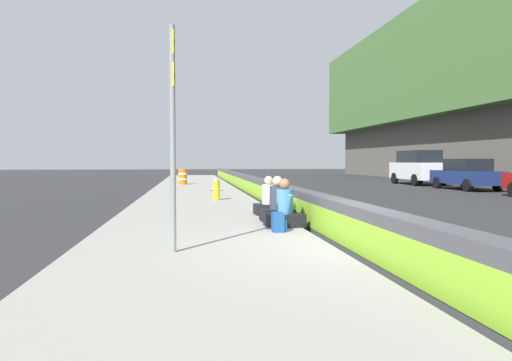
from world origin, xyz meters
name	(u,v)px	position (x,y,z in m)	size (l,w,h in m)	color
ground_plane	(358,253)	(0.00, 0.00, 0.00)	(160.00, 160.00, 0.00)	#2B2B2D
sidewalk_strip	(204,254)	(0.00, 2.65, 0.07)	(80.00, 4.40, 0.14)	gray
jersey_barrier	(358,229)	(0.00, 0.00, 0.42)	(76.00, 0.45, 0.85)	#47474C
route_sign_post	(173,123)	(-0.14, 3.14, 2.21)	(0.44, 0.09, 3.60)	gray
fire_hydrant	(216,188)	(9.68, 1.91, 0.59)	(0.26, 0.46, 0.88)	gold
seated_person_foreground	(285,211)	(2.45, 0.80, 0.48)	(0.80, 0.89, 1.07)	black
seated_person_middle	(277,207)	(3.37, 0.79, 0.48)	(0.70, 0.80, 1.10)	black
seated_person_rear	(269,202)	(4.82, 0.76, 0.47)	(0.67, 0.78, 1.05)	black
backpack	(278,222)	(1.72, 1.08, 0.33)	(0.32, 0.28, 0.40)	navy
construction_barrel	(183,177)	(21.34, 3.33, 0.62)	(0.54, 0.54, 0.95)	orange
parked_car_fourth	(467,174)	(16.04, -12.19, 0.86)	(4.53, 2.01, 1.71)	navy
parked_car_midline	(418,167)	(21.61, -12.20, 1.18)	(4.83, 2.12, 2.28)	silver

